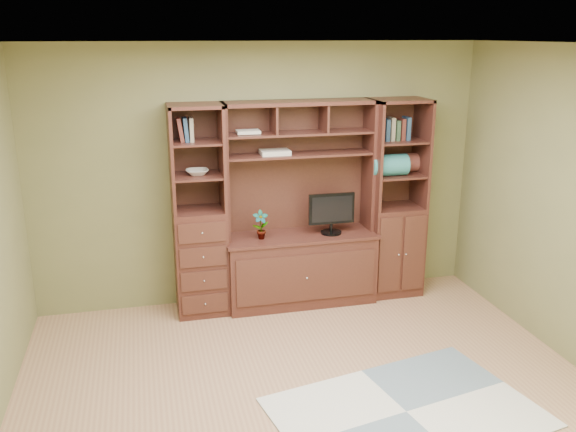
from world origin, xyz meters
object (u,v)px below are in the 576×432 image
object	(u,v)px
center_hutch	(301,206)
right_tower	(395,199)
monitor	(332,206)
left_tower	(199,212)

from	to	relation	value
center_hutch	right_tower	size ratio (longest dim) A/B	1.00
center_hutch	monitor	bearing A→B (deg)	-6.46
center_hutch	left_tower	world-z (taller)	same
left_tower	right_tower	size ratio (longest dim) A/B	1.00
center_hutch	right_tower	xyz separation A→B (m)	(1.02, 0.04, 0.00)
left_tower	monitor	bearing A→B (deg)	-3.28
left_tower	center_hutch	bearing A→B (deg)	-2.29
left_tower	monitor	world-z (taller)	left_tower
center_hutch	left_tower	bearing A→B (deg)	177.71
left_tower	monitor	distance (m)	1.31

